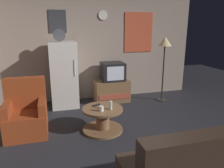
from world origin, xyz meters
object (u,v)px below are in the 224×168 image
Objects in this scene: fridge at (64,75)px; coffee_table at (103,119)px; armchair at (26,115)px; tv_stand at (112,91)px; wine_glass at (111,105)px; crt_tv at (113,71)px; mug_ceramic_white at (101,109)px; standing_lamp at (165,46)px; remote_control at (96,105)px.

fridge is 2.46× the size of coffee_table.
fridge is 1.46m from armchair.
wine_glass is (-0.46, -1.61, 0.24)m from tv_stand.
tv_stand is at bearing 178.09° from crt_tv.
tv_stand is at bearing 73.93° from wine_glass.
fridge reaches higher than mug_ceramic_white.
coffee_table is at bearing -69.09° from fridge.
crt_tv is 0.56× the size of armchair.
fridge is 2.11× the size of tv_stand.
tv_stand is 5.60× the size of wine_glass.
standing_lamp reaches higher than armchair.
crt_tv reaches higher than tv_stand.
coffee_table is (-0.59, -1.51, -0.05)m from tv_stand.
tv_stand reaches higher than coffee_table.
wine_glass is 1.00× the size of remote_control.
crt_tv is 1.80m from mug_ceramic_white.
standing_lamp is (1.25, -0.30, 1.09)m from tv_stand.
fridge is at bearing 83.22° from remote_control.
mug_ceramic_white is 0.60× the size of remote_control.
wine_glass is at bearing -40.02° from coffee_table.
fridge is 19.67× the size of mug_ceramic_white.
remote_control is at bearing 129.38° from wine_glass.
fridge is 3.28× the size of crt_tv.
mug_ceramic_white is at bearing -18.28° from armchair.
mug_ceramic_white is (-1.88, -1.35, -0.88)m from standing_lamp.
crt_tv is 0.75× the size of coffee_table.
fridge is 11.80× the size of remote_control.
standing_lamp is at bearing -13.65° from crt_tv.
coffee_table is at bearing -11.84° from armchair.
remote_control is (-0.03, 0.29, -0.03)m from mug_ceramic_white.
armchair is at bearing 168.16° from coffee_table.
remote_control is at bearing -150.94° from standing_lamp.
crt_tv is (0.03, -0.00, 0.49)m from tv_stand.
coffee_table is 0.28m from remote_control.
remote_control is 1.22m from armchair.
mug_ceramic_white is at bearing -144.40° from standing_lamp.
armchair is (-1.24, 0.41, -0.14)m from mug_ceramic_white.
mug_ceramic_white is at bearing -110.70° from remote_control.
coffee_table is 0.75× the size of armchair.
fridge reaches higher than remote_control.
remote_control is at bearing -70.09° from fridge.
coffee_table is 0.30m from mug_ceramic_white.
coffee_table is (-1.83, -1.21, -1.14)m from standing_lamp.
crt_tv reaches higher than coffee_table.
fridge is at bearing 58.56° from armchair.
wine_glass is at bearing -142.47° from standing_lamp.
armchair reaches higher than coffee_table.
wine_glass is at bearing -14.80° from armchair.
armchair is at bearing 161.72° from mug_ceramic_white.
crt_tv is at bearing 1.80° from fridge.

